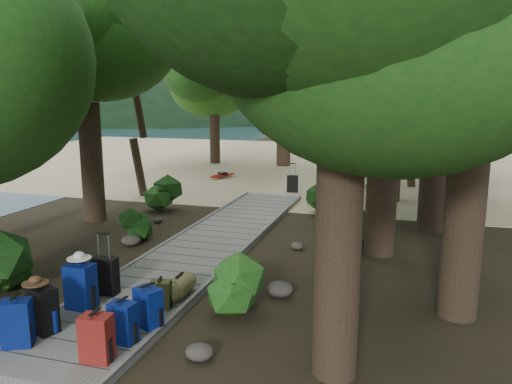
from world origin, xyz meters
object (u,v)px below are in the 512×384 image
(backpack_left_d, at_px, (109,270))
(backpack_right_c, at_px, (148,305))
(backpack_right_a, at_px, (97,336))
(sun_lounger, at_px, (368,178))
(backpack_left_a, at_px, (17,321))
(backpack_right_d, at_px, (161,293))
(suitcase_on_boardwalk, at_px, (105,276))
(backpack_right_b, at_px, (123,320))
(lone_suitcase_on_sand, at_px, (292,184))
(duffel_right_khaki, at_px, (180,286))
(kayak, at_px, (223,174))
(backpack_left_c, at_px, (81,284))
(backpack_left_b, at_px, (43,307))

(backpack_left_d, xyz_separation_m, backpack_right_c, (1.55, -1.34, 0.08))
(backpack_right_a, distance_m, sun_lounger, 14.60)
(backpack_left_a, height_order, sun_lounger, backpack_left_a)
(backpack_right_d, bearing_deg, suitcase_on_boardwalk, 154.68)
(backpack_right_b, distance_m, lone_suitcase_on_sand, 11.91)
(backpack_right_a, xyz_separation_m, duffel_right_khaki, (0.11, 2.27, -0.17))
(backpack_left_d, bearing_deg, backpack_right_b, -27.09)
(sun_lounger, bearing_deg, lone_suitcase_on_sand, -159.77)
(backpack_right_d, bearing_deg, backpack_right_a, -104.37)
(backpack_left_d, xyz_separation_m, kayak, (-2.34, 12.21, -0.20))
(backpack_left_c, bearing_deg, duffel_right_khaki, 36.45)
(backpack_right_c, bearing_deg, lone_suitcase_on_sand, 115.85)
(backpack_left_a, xyz_separation_m, backpack_right_d, (1.31, 1.71, -0.12))
(backpack_right_c, relative_size, backpack_right_d, 1.32)
(backpack_left_a, distance_m, backpack_left_d, 2.40)
(backpack_left_d, distance_m, sun_lounger, 12.57)
(backpack_left_c, height_order, backpack_left_d, backpack_left_c)
(kayak, bearing_deg, lone_suitcase_on_sand, -8.32)
(backpack_right_a, xyz_separation_m, suitcase_on_boardwalk, (-1.18, 1.99, -0.02))
(backpack_right_d, relative_size, lone_suitcase_on_sand, 0.83)
(backpack_left_b, height_order, backpack_left_c, backpack_left_c)
(backpack_left_d, distance_m, backpack_right_b, 2.38)
(backpack_right_b, relative_size, sun_lounger, 0.33)
(backpack_right_c, height_order, sun_lounger, backpack_right_c)
(suitcase_on_boardwalk, bearing_deg, backpack_left_b, -94.71)
(backpack_right_b, bearing_deg, kayak, 110.48)
(backpack_right_a, bearing_deg, backpack_right_d, 83.32)
(backpack_right_d, xyz_separation_m, duffel_right_khaki, (0.10, 0.53, -0.07))
(backpack_left_d, height_order, backpack_right_a, backpack_right_a)
(backpack_left_d, bearing_deg, backpack_left_c, -55.50)
(sun_lounger, bearing_deg, backpack_right_a, -116.30)
(backpack_right_a, bearing_deg, backpack_left_b, 152.54)
(backpack_left_d, bearing_deg, kayak, 126.06)
(backpack_left_c, bearing_deg, backpack_right_d, 19.41)
(backpack_left_b, xyz_separation_m, backpack_right_a, (1.24, -0.48, -0.03))
(backpack_right_d, xyz_separation_m, suitcase_on_boardwalk, (-1.19, 0.24, 0.07))
(lone_suitcase_on_sand, bearing_deg, sun_lounger, 30.07)
(backpack_right_c, xyz_separation_m, sun_lounger, (2.25, 13.32, -0.12))
(backpack_right_b, distance_m, backpack_right_d, 1.21)
(backpack_left_d, relative_size, backpack_right_b, 0.79)
(backpack_left_c, xyz_separation_m, kayak, (-2.52, 13.28, -0.36))
(backpack_right_c, bearing_deg, backpack_left_d, 163.38)
(backpack_left_a, bearing_deg, duffel_right_khaki, 32.43)
(lone_suitcase_on_sand, xyz_separation_m, sun_lounger, (2.58, 1.95, 0.01))
(backpack_left_a, distance_m, suitcase_on_boardwalk, 1.96)
(backpack_left_b, height_order, lone_suitcase_on_sand, backpack_left_b)
(backpack_left_a, bearing_deg, backpack_right_b, -4.71)
(lone_suitcase_on_sand, bearing_deg, backpack_right_a, -96.15)
(backpack_left_c, height_order, backpack_right_c, backpack_left_c)
(backpack_left_b, distance_m, kayak, 14.37)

